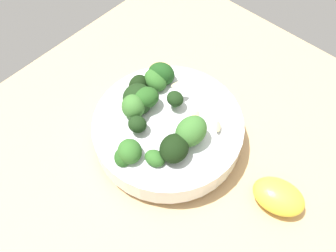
% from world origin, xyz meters
% --- Properties ---
extents(ground_plane, '(0.71, 0.71, 0.03)m').
position_xyz_m(ground_plane, '(0.00, 0.00, -0.02)').
color(ground_plane, tan).
extents(bowl_of_broccoli, '(0.22, 0.22, 0.10)m').
position_xyz_m(bowl_of_broccoli, '(-0.01, -0.06, 0.04)').
color(bowl_of_broccoli, white).
rests_on(bowl_of_broccoli, ground_plane).
extents(lemon_wedge, '(0.07, 0.08, 0.04)m').
position_xyz_m(lemon_wedge, '(-0.04, 0.13, 0.02)').
color(lemon_wedge, yellow).
rests_on(lemon_wedge, ground_plane).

